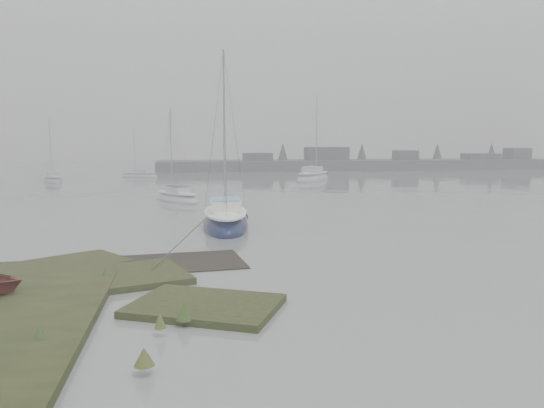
# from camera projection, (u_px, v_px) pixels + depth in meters

# --- Properties ---
(ground) EXTENTS (160.00, 160.00, 0.00)m
(ground) POSITION_uv_depth(u_px,v_px,m) (186.00, 192.00, 42.84)
(ground) COLOR slate
(ground) RESTS_ON ground
(far_shoreline) EXTENTS (60.00, 8.00, 4.15)m
(far_shoreline) POSITION_uv_depth(u_px,v_px,m) (370.00, 164.00, 78.25)
(far_shoreline) COLOR #4C4F51
(far_shoreline) RESTS_ON ground
(sailboat_main) EXTENTS (2.46, 6.60, 9.17)m
(sailboat_main) POSITION_uv_depth(u_px,v_px,m) (226.00, 221.00, 25.45)
(sailboat_main) COLOR #0B1135
(sailboat_main) RESTS_ON ground
(sailboat_white) EXTENTS (3.92, 5.00, 6.89)m
(sailboat_white) POSITION_uv_depth(u_px,v_px,m) (177.00, 198.00, 36.53)
(sailboat_white) COLOR silver
(sailboat_white) RESTS_ON ground
(sailboat_far_a) EXTENTS (3.25, 5.26, 7.06)m
(sailboat_far_a) POSITION_uv_depth(u_px,v_px,m) (53.00, 180.00, 53.83)
(sailboat_far_a) COLOR #9DA2A6
(sailboat_far_a) RESTS_ON ground
(sailboat_far_b) EXTENTS (5.80, 6.88, 9.66)m
(sailboat_far_b) POSITION_uv_depth(u_px,v_px,m) (313.00, 178.00, 55.98)
(sailboat_far_b) COLOR silver
(sailboat_far_b) RESTS_ON ground
(sailboat_far_c) EXTENTS (4.58, 2.87, 6.15)m
(sailboat_far_c) POSITION_uv_depth(u_px,v_px,m) (140.00, 176.00, 61.04)
(sailboat_far_c) COLOR silver
(sailboat_far_c) RESTS_ON ground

